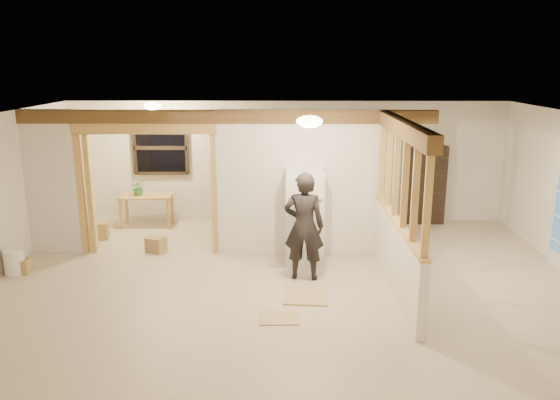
{
  "coord_description": "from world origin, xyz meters",
  "views": [
    {
      "loc": [
        -0.03,
        -7.94,
        3.26
      ],
      "look_at": [
        -0.11,
        0.4,
        1.15
      ],
      "focal_mm": 35.0,
      "sensor_mm": 36.0,
      "label": 1
    }
  ],
  "objects_px": {
    "woman": "(304,226)",
    "work_table": "(147,211)",
    "bookshelf": "(425,185)",
    "refrigerator": "(304,216)",
    "shop_vac": "(58,230)"
  },
  "relations": [
    {
      "from": "woman",
      "to": "work_table",
      "type": "relative_size",
      "value": 1.63
    },
    {
      "from": "bookshelf",
      "to": "woman",
      "type": "bearing_deg",
      "value": -130.42
    },
    {
      "from": "refrigerator",
      "to": "bookshelf",
      "type": "height_order",
      "value": "bookshelf"
    },
    {
      "from": "refrigerator",
      "to": "woman",
      "type": "bearing_deg",
      "value": -92.25
    },
    {
      "from": "woman",
      "to": "bookshelf",
      "type": "bearing_deg",
      "value": -123.44
    },
    {
      "from": "woman",
      "to": "work_table",
      "type": "height_order",
      "value": "woman"
    },
    {
      "from": "shop_vac",
      "to": "work_table",
      "type": "bearing_deg",
      "value": 40.7
    },
    {
      "from": "woman",
      "to": "refrigerator",
      "type": "bearing_deg",
      "value": -85.28
    },
    {
      "from": "work_table",
      "to": "shop_vac",
      "type": "bearing_deg",
      "value": -142.17
    },
    {
      "from": "shop_vac",
      "to": "refrigerator",
      "type": "bearing_deg",
      "value": -9.46
    },
    {
      "from": "shop_vac",
      "to": "bookshelf",
      "type": "bearing_deg",
      "value": 11.69
    },
    {
      "from": "refrigerator",
      "to": "bookshelf",
      "type": "distance_m",
      "value": 3.38
    },
    {
      "from": "refrigerator",
      "to": "shop_vac",
      "type": "xyz_separation_m",
      "value": [
        -4.49,
        0.75,
        -0.48
      ]
    },
    {
      "from": "refrigerator",
      "to": "shop_vac",
      "type": "height_order",
      "value": "refrigerator"
    },
    {
      "from": "refrigerator",
      "to": "shop_vac",
      "type": "bearing_deg",
      "value": 170.54
    }
  ]
}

